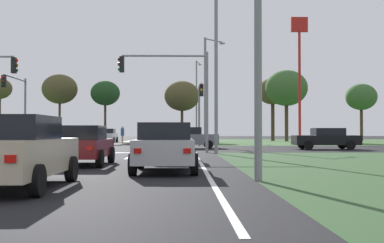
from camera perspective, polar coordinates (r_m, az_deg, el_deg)
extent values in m
plane|color=black|center=(36.20, -10.90, -3.18)|extent=(200.00, 200.00, 0.00)
cube|color=#385B2D|center=(63.21, 16.71, -2.29)|extent=(35.00, 35.00, 0.01)
cube|color=gray|center=(17.78, -21.35, -4.97)|extent=(1.20, 22.00, 0.14)
cube|color=#ADA89E|center=(60.97, -6.93, -2.31)|extent=(1.20, 36.00, 0.14)
cube|color=silver|center=(11.35, -14.58, -7.54)|extent=(0.14, 2.00, 0.01)
cube|color=silver|center=(17.21, -9.93, -5.38)|extent=(0.14, 2.00, 0.01)
cube|color=silver|center=(23.15, -7.66, -4.31)|extent=(0.14, 2.00, 0.01)
cube|color=silver|center=(17.71, 1.24, -5.28)|extent=(0.14, 24.00, 0.01)
cube|color=silver|center=(28.77, -5.78, -3.70)|extent=(6.40, 0.50, 0.01)
cube|color=silver|center=(32.53, -21.65, -3.33)|extent=(0.70, 2.80, 0.01)
cube|color=silver|center=(32.14, -19.72, -3.38)|extent=(0.70, 2.80, 0.01)
cube|color=silver|center=(31.80, -17.75, -3.41)|extent=(0.70, 2.80, 0.01)
cube|color=silver|center=(31.49, -15.74, -3.45)|extent=(0.70, 2.80, 0.01)
cube|color=silver|center=(31.22, -13.70, -3.48)|extent=(0.70, 2.80, 0.01)
cube|color=silver|center=(30.99, -11.62, -3.50)|extent=(0.70, 2.80, 0.01)
cube|color=black|center=(35.49, 15.55, -2.14)|extent=(4.56, 1.80, 0.67)
cube|color=black|center=(35.53, 15.78, -1.17)|extent=(2.10, 1.59, 0.52)
cube|color=red|center=(35.57, 19.42, -2.00)|extent=(0.04, 0.20, 0.14)
cube|color=red|center=(36.86, 18.67, -1.98)|extent=(0.04, 0.20, 0.14)
cylinder|color=black|center=(34.23, 13.64, -2.75)|extent=(0.64, 0.22, 0.64)
cylinder|color=black|center=(35.98, 12.91, -2.67)|extent=(0.64, 0.22, 0.64)
cylinder|color=black|center=(35.09, 18.26, -2.68)|extent=(0.64, 0.22, 0.64)
cylinder|color=black|center=(36.80, 17.33, -2.62)|extent=(0.64, 0.22, 0.64)
cube|color=silver|center=(55.60, -9.99, -1.77)|extent=(1.81, 4.12, 0.75)
cube|color=black|center=(55.75, -9.97, -1.11)|extent=(1.60, 1.89, 0.52)
cube|color=red|center=(57.56, -9.00, -1.67)|extent=(0.20, 0.04, 0.14)
cube|color=red|center=(57.77, -10.35, -1.67)|extent=(0.20, 0.04, 0.14)
cylinder|color=black|center=(54.17, -9.26, -2.18)|extent=(0.22, 0.64, 0.64)
cylinder|color=black|center=(54.46, -11.15, -2.17)|extent=(0.22, 0.64, 0.64)
cylinder|color=black|center=(56.78, -8.88, -2.14)|extent=(0.22, 0.64, 0.64)
cylinder|color=black|center=(57.06, -10.69, -2.13)|extent=(0.22, 0.64, 0.64)
cube|color=#BCAD8E|center=(11.43, -20.05, -3.92)|extent=(1.77, 4.54, 0.78)
cube|color=black|center=(11.28, -20.28, -0.67)|extent=(1.56, 2.09, 0.52)
cube|color=red|center=(9.05, -20.70, -4.16)|extent=(0.20, 0.04, 0.14)
cylinder|color=black|center=(13.12, -21.69, -5.25)|extent=(0.22, 0.64, 0.64)
cylinder|color=black|center=(12.61, -14.08, -5.47)|extent=(0.22, 0.64, 0.64)
cylinder|color=black|center=(9.81, -17.90, -6.68)|extent=(0.22, 0.64, 0.64)
cube|color=#B7B7BC|center=(15.30, -3.19, -3.43)|extent=(1.78, 4.25, 0.70)
cube|color=black|center=(15.13, -3.21, -1.14)|extent=(1.56, 1.95, 0.52)
cube|color=red|center=(13.20, -6.46, -3.48)|extent=(0.20, 0.04, 0.14)
cube|color=red|center=(13.14, -0.58, -3.49)|extent=(0.20, 0.04, 0.14)
cylinder|color=black|center=(16.72, -6.08, -4.43)|extent=(0.22, 0.64, 0.64)
cylinder|color=black|center=(16.66, 0.03, -4.45)|extent=(0.22, 0.64, 0.64)
cylinder|color=black|center=(14.02, -7.04, -5.06)|extent=(0.22, 0.64, 0.64)
cylinder|color=black|center=(13.95, 0.27, -5.09)|extent=(0.22, 0.64, 0.64)
cube|color=navy|center=(21.45, -2.79, -2.70)|extent=(1.74, 4.33, 0.77)
cube|color=black|center=(21.29, -2.80, -0.98)|extent=(1.53, 1.99, 0.52)
cube|color=red|center=(19.29, -4.94, -2.64)|extent=(0.20, 0.04, 0.14)
cube|color=red|center=(19.25, -1.01, -2.64)|extent=(0.20, 0.04, 0.14)
cylinder|color=black|center=(22.88, -4.88, -3.56)|extent=(0.22, 0.64, 0.64)
cylinder|color=black|center=(22.84, -0.51, -3.57)|extent=(0.22, 0.64, 0.64)
cylinder|color=black|center=(20.12, -5.39, -3.89)|extent=(0.22, 0.64, 0.64)
cylinder|color=black|center=(20.07, -0.42, -3.90)|extent=(0.22, 0.64, 0.64)
cube|color=maroon|center=(18.70, -12.80, -3.07)|extent=(1.75, 4.22, 0.65)
cube|color=black|center=(18.55, -12.89, -1.28)|extent=(1.54, 1.94, 0.52)
cube|color=red|center=(16.78, -16.50, -3.05)|extent=(0.20, 0.04, 0.14)
cube|color=red|center=(16.48, -12.02, -3.11)|extent=(0.20, 0.04, 0.14)
cylinder|color=black|center=(20.22, -14.47, -3.84)|extent=(0.22, 0.64, 0.64)
cylinder|color=black|center=(19.89, -9.54, -3.91)|extent=(0.22, 0.64, 0.64)
cylinder|color=black|center=(17.61, -16.50, -4.23)|extent=(0.22, 0.64, 0.64)
cylinder|color=black|center=(17.23, -10.85, -4.32)|extent=(0.22, 0.64, 0.64)
cube|color=slate|center=(36.10, -0.19, -2.10)|extent=(4.17, 1.74, 0.75)
cube|color=black|center=(36.09, -0.43, -1.10)|extent=(1.92, 1.53, 0.52)
cube|color=red|center=(36.79, -3.49, -1.97)|extent=(0.04, 0.20, 0.14)
cube|color=red|center=(35.46, -3.58, -2.00)|extent=(0.04, 0.20, 0.14)
cylinder|color=black|center=(37.03, 1.85, -2.66)|extent=(0.64, 0.22, 0.64)
cylinder|color=black|center=(35.29, 2.00, -2.73)|extent=(0.64, 0.22, 0.64)
cylinder|color=black|center=(36.98, -2.29, -2.66)|extent=(0.64, 0.22, 0.64)
cylinder|color=black|center=(35.24, -2.34, -2.73)|extent=(0.64, 0.22, 0.64)
cylinder|color=gray|center=(42.30, 0.85, 0.65)|extent=(0.18, 0.18, 5.26)
cylinder|color=gray|center=(39.98, 0.98, 4.17)|extent=(0.12, 4.95, 0.12)
cube|color=black|center=(37.47, 1.12, 3.73)|extent=(0.32, 0.26, 0.95)
sphere|color=#360503|center=(37.34, 1.13, 4.20)|extent=(0.20, 0.20, 0.20)
sphere|color=orange|center=(37.31, 1.13, 3.75)|extent=(0.20, 0.20, 0.20)
sphere|color=black|center=(37.29, 1.13, 3.29)|extent=(0.20, 0.20, 0.20)
cylinder|color=gray|center=(44.45, -19.13, 1.04)|extent=(0.18, 0.18, 5.91)
cylinder|color=gray|center=(42.24, -20.17, 4.84)|extent=(0.12, 5.08, 0.12)
cube|color=black|center=(39.81, -21.37, 4.46)|extent=(0.32, 0.26, 0.95)
sphere|color=red|center=(39.69, -21.45, 4.91)|extent=(0.20, 0.20, 0.20)
sphere|color=#3A2405|center=(39.66, -21.45, 4.48)|extent=(0.20, 0.20, 0.20)
sphere|color=black|center=(39.63, -21.46, 4.05)|extent=(0.20, 0.20, 0.20)
cube|color=black|center=(31.02, -20.33, 6.25)|extent=(0.26, 0.32, 0.95)
sphere|color=red|center=(31.01, -20.05, 6.81)|extent=(0.20, 0.20, 0.20)
sphere|color=#3A2405|center=(30.97, -20.05, 6.26)|extent=(0.20, 0.20, 0.20)
sphere|color=black|center=(30.93, -20.06, 5.71)|extent=(0.20, 0.20, 0.20)
cylinder|color=gray|center=(29.15, 1.77, 2.31)|extent=(0.18, 0.18, 6.10)
cylinder|color=gray|center=(29.43, -3.28, 7.76)|extent=(5.13, 0.12, 0.12)
cube|color=black|center=(29.56, -8.30, 6.70)|extent=(0.26, 0.32, 0.95)
sphere|color=#360503|center=(29.62, -8.60, 7.27)|extent=(0.20, 0.20, 0.20)
sphere|color=#3A2405|center=(29.58, -8.61, 6.70)|extent=(0.20, 0.20, 0.20)
sphere|color=green|center=(29.54, -8.61, 6.12)|extent=(0.20, 0.20, 0.20)
cylinder|color=gray|center=(27.79, 2.87, 6.09)|extent=(0.20, 0.20, 9.58)
cylinder|color=gray|center=(40.82, 1.57, 3.52)|extent=(0.20, 0.20, 9.25)
cylinder|color=gray|center=(42.25, 2.60, 9.55)|extent=(1.66, 1.64, 0.10)
ellipsoid|color=#B2B2A8|center=(43.06, 3.60, 9.21)|extent=(0.56, 0.28, 0.20)
cylinder|color=gray|center=(65.62, 0.53, 2.48)|extent=(0.20, 0.20, 10.94)
cylinder|color=gray|center=(67.35, 0.73, 6.98)|extent=(0.63, 2.36, 0.10)
ellipsoid|color=#B2B2A8|center=(68.50, 0.92, 6.76)|extent=(0.56, 0.28, 0.20)
cylinder|color=#9E8966|center=(47.85, -8.24, -2.11)|extent=(0.16, 0.16, 0.71)
cylinder|color=#335184|center=(47.84, -8.23, -1.24)|extent=(0.34, 0.34, 0.74)
sphere|color=tan|center=(47.85, -8.23, -0.67)|extent=(0.21, 0.21, 0.21)
cylinder|color=red|center=(53.03, 12.61, 3.94)|extent=(0.28, 0.28, 11.98)
cube|color=red|center=(54.05, 12.58, 11.13)|extent=(1.80, 0.30, 1.60)
torus|color=yellow|center=(54.13, 12.12, 11.11)|extent=(0.96, 0.16, 0.96)
torus|color=yellow|center=(54.31, 12.95, 11.07)|extent=(0.96, 0.16, 0.96)
cylinder|color=#423323|center=(62.69, -15.39, 0.16)|extent=(0.28, 0.28, 5.41)
ellipsoid|color=#4C4728|center=(62.90, -15.38, 3.74)|extent=(4.41, 4.41, 3.75)
cylinder|color=#423323|center=(61.18, -10.24, 0.02)|extent=(0.29, 0.29, 5.08)
ellipsoid|color=#1E421E|center=(61.36, -10.22, 3.33)|extent=(3.65, 3.65, 3.10)
cylinder|color=#423323|center=(59.55, -1.19, -0.26)|extent=(0.34, 0.34, 4.47)
ellipsoid|color=#4C4728|center=(59.70, -1.19, 3.04)|extent=(4.37, 4.37, 3.72)
cylinder|color=#423323|center=(64.11, 11.12, 0.13)|extent=(0.47, 0.47, 5.45)
ellipsoid|color=#38602D|center=(64.35, 11.10, 3.91)|extent=(5.51, 5.51, 4.69)
cylinder|color=#423323|center=(67.84, 19.41, -0.19)|extent=(0.40, 0.40, 4.75)
ellipsoid|color=#38602D|center=(67.99, 19.39, 2.76)|extent=(4.11, 4.11, 3.50)
cylinder|color=#423323|center=(66.22, 9.53, 0.14)|extent=(0.48, 0.48, 5.58)
ellipsoid|color=#4C4728|center=(66.42, 9.52, 3.54)|extent=(4.20, 4.20, 3.57)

